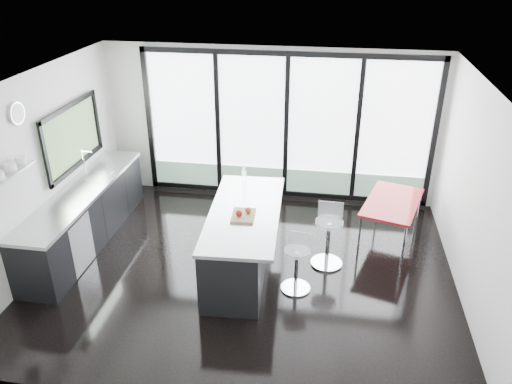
% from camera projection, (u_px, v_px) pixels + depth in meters
% --- Properties ---
extents(floor, '(6.00, 5.00, 0.00)m').
position_uv_depth(floor, '(246.00, 270.00, 7.40)').
color(floor, black).
rests_on(floor, ground).
extents(ceiling, '(6.00, 5.00, 0.00)m').
position_uv_depth(ceiling, '(244.00, 83.00, 6.14)').
color(ceiling, white).
rests_on(ceiling, wall_back).
extents(wall_back, '(6.00, 0.09, 2.80)m').
position_uv_depth(wall_back, '(285.00, 134.00, 8.96)').
color(wall_back, silver).
rests_on(wall_back, ground).
extents(wall_front, '(6.00, 0.00, 2.80)m').
position_uv_depth(wall_front, '(196.00, 302.00, 4.56)').
color(wall_front, silver).
rests_on(wall_front, ground).
extents(wall_left, '(0.26, 5.00, 2.80)m').
position_uv_depth(wall_left, '(50.00, 153.00, 7.36)').
color(wall_left, silver).
rests_on(wall_left, ground).
extents(wall_right, '(0.00, 5.00, 2.80)m').
position_uv_depth(wall_right, '(477.00, 201.00, 6.34)').
color(wall_right, silver).
rests_on(wall_right, ground).
extents(counter_cabinets, '(0.69, 3.24, 1.36)m').
position_uv_depth(counter_cabinets, '(85.00, 215.00, 7.92)').
color(counter_cabinets, black).
rests_on(counter_cabinets, floor).
extents(island, '(1.12, 2.40, 1.24)m').
position_uv_depth(island, '(240.00, 239.00, 7.25)').
color(island, black).
rests_on(island, floor).
extents(bar_stool_near, '(0.46, 0.46, 0.65)m').
position_uv_depth(bar_stool_near, '(296.00, 270.00, 6.84)').
color(bar_stool_near, silver).
rests_on(bar_stool_near, floor).
extents(bar_stool_far, '(0.49, 0.49, 0.75)m').
position_uv_depth(bar_stool_far, '(328.00, 243.00, 7.36)').
color(bar_stool_far, silver).
rests_on(bar_stool_far, floor).
extents(red_table, '(1.11, 1.50, 0.72)m').
position_uv_depth(red_table, '(390.00, 221.00, 7.97)').
color(red_table, '#A11116').
rests_on(red_table, floor).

